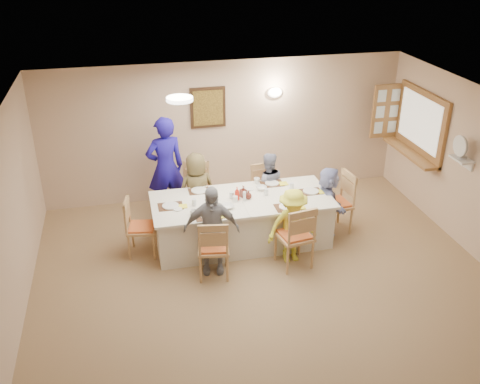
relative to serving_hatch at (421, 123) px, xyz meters
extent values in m
plane|color=#826A4A|center=(-3.21, -2.40, -1.50)|extent=(7.00, 7.00, 0.00)
plane|color=#CDAE90|center=(-3.21, 1.10, -0.25)|extent=(6.50, 0.00, 6.50)
plane|color=white|center=(-3.21, -2.40, 1.00)|extent=(7.00, 7.00, 0.00)
cube|color=black|center=(-3.51, 1.07, 0.20)|extent=(0.62, 0.04, 0.72)
cube|color=black|center=(-3.51, 1.05, 0.20)|extent=(0.52, 0.02, 0.62)
ellipsoid|color=white|center=(-2.31, 1.04, 0.40)|extent=(0.26, 0.09, 0.18)
cylinder|color=white|center=(-4.21, -0.90, 0.97)|extent=(0.36, 0.36, 0.05)
cube|color=brown|center=(0.00, 0.00, 0.00)|extent=(0.06, 1.50, 1.15)
cube|color=brown|center=(-0.12, 0.00, -0.53)|extent=(0.30, 1.50, 0.05)
cube|color=brown|center=(-0.26, 0.76, 0.00)|extent=(0.55, 0.04, 1.00)
cube|color=white|center=(-0.08, -1.35, -0.10)|extent=(0.22, 0.36, 0.03)
cube|color=silver|center=(-3.31, -0.67, -1.12)|extent=(2.77, 1.17, 0.76)
imported|color=brown|center=(-3.91, 0.01, -0.85)|extent=(0.80, 0.66, 1.29)
imported|color=#8185A3|center=(-2.71, 0.01, -0.90)|extent=(0.67, 0.57, 1.19)
imported|color=gray|center=(-3.91, -1.35, -0.82)|extent=(0.92, 0.62, 1.36)
imported|color=yellow|center=(-2.71, -1.35, -0.91)|extent=(0.81, 0.52, 1.17)
imported|color=#959DD3|center=(-1.89, -0.67, -0.93)|extent=(1.15, 0.61, 1.14)
imported|color=#1D1399|center=(-4.36, 0.48, -0.61)|extent=(0.81, 0.67, 1.79)
cube|color=#472B19|center=(-3.91, -1.09, -0.74)|extent=(0.38, 0.28, 0.01)
cylinder|color=white|center=(-3.91, -1.09, -0.73)|extent=(0.24, 0.24, 0.02)
cube|color=#FDF435|center=(-3.73, -1.14, -0.73)|extent=(0.14, 0.14, 0.01)
cube|color=#472B19|center=(-2.71, -1.09, -0.74)|extent=(0.37, 0.28, 0.01)
cylinder|color=white|center=(-2.71, -1.09, -0.73)|extent=(0.25, 0.25, 0.02)
cube|color=#FDF435|center=(-2.53, -1.14, -0.73)|extent=(0.15, 0.15, 0.01)
cube|color=#472B19|center=(-3.91, -0.25, -0.74)|extent=(0.34, 0.25, 0.01)
cylinder|color=white|center=(-3.91, -0.25, -0.73)|extent=(0.25, 0.25, 0.02)
cube|color=#FDF435|center=(-3.73, -0.30, -0.73)|extent=(0.15, 0.15, 0.01)
cube|color=#472B19|center=(-2.71, -0.25, -0.74)|extent=(0.37, 0.27, 0.01)
cylinder|color=white|center=(-2.71, -0.25, -0.73)|extent=(0.23, 0.23, 0.01)
cube|color=#FDF435|center=(-2.53, -0.30, -0.73)|extent=(0.14, 0.14, 0.01)
cube|color=#472B19|center=(-4.41, -0.67, -0.74)|extent=(0.37, 0.28, 0.01)
cylinder|color=white|center=(-4.41, -0.67, -0.73)|extent=(0.25, 0.25, 0.02)
cube|color=#FDF435|center=(-4.23, -0.72, -0.73)|extent=(0.13, 0.13, 0.01)
cube|color=#472B19|center=(-2.19, -0.67, -0.74)|extent=(0.34, 0.26, 0.01)
cylinder|color=white|center=(-2.19, -0.67, -0.73)|extent=(0.25, 0.25, 0.02)
cube|color=#FDF435|center=(-2.01, -0.72, -0.73)|extent=(0.14, 0.14, 0.01)
imported|color=white|center=(-4.11, -1.01, -0.70)|extent=(0.16, 0.16, 0.08)
imported|color=white|center=(-2.94, -0.18, -0.69)|extent=(0.17, 0.17, 0.09)
imported|color=white|center=(-3.58, -0.91, -0.72)|extent=(0.26, 0.26, 0.05)
imported|color=white|center=(-2.93, -0.42, -0.71)|extent=(0.25, 0.25, 0.05)
imported|color=red|center=(-3.38, -0.68, -0.63)|extent=(0.09, 0.09, 0.21)
imported|color=#571F17|center=(-3.27, -0.61, -0.64)|extent=(0.14, 0.14, 0.19)
imported|color=#571F17|center=(-3.21, -0.68, -0.67)|extent=(0.12, 0.12, 0.14)
cylinder|color=silver|center=(-3.46, -0.62, -0.68)|extent=(0.07, 0.07, 0.10)
camera|label=1|loc=(-4.97, -7.80, 3.02)|focal=40.00mm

